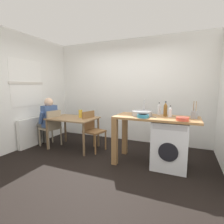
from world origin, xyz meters
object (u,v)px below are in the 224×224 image
dining_table (73,122)px  bottle_squat_brown (165,109)px  chair_person_seat (52,126)px  mixing_bowl (143,116)px  colander (182,119)px  vase (81,114)px  washing_machine (170,144)px  seated_person (48,119)px  chair_opposite (92,128)px  bottle_tall_green (159,109)px  bottle_clear_small (170,112)px  utensil_crock (194,115)px

dining_table → bottle_squat_brown: bearing=-0.8°
chair_person_seat → mixing_bowl: (2.30, -0.23, 0.44)m
colander → vase: 2.30m
chair_person_seat → washing_machine: chair_person_seat is taller
seated_person → chair_opposite: bearing=-70.9°
seated_person → bottle_squat_brown: seated_person is taller
bottle_tall_green → bottle_clear_small: (0.22, -0.17, -0.02)m
washing_machine → colander: bearing=-49.3°
washing_machine → chair_opposite: bearing=173.0°
seated_person → mixing_bowl: seated_person is taller
bottle_tall_green → bottle_clear_small: 0.28m
seated_person → colander: 3.13m
bottle_squat_brown → bottle_clear_small: 0.11m
dining_table → bottle_clear_small: bottle_clear_small is taller
bottle_clear_small → utensil_crock: size_ratio=0.69×
bottle_tall_green → chair_person_seat: bearing=-175.5°
bottle_tall_green → bottle_squat_brown: bearing=-40.2°
chair_person_seat → vase: (0.70, 0.22, 0.32)m
bottle_squat_brown → dining_table: bearing=179.2°
dining_table → bottle_tall_green: (1.97, 0.08, 0.39)m
bottle_tall_green → seated_person: bearing=-176.5°
dining_table → vase: (0.15, 0.10, 0.19)m
chair_person_seat → dining_table: bearing=-66.1°
dining_table → utensil_crock: size_ratio=3.67×
dining_table → utensil_crock: utensil_crock is taller
bottle_tall_green → colander: size_ratio=1.21×
seated_person → vase: (0.85, 0.18, 0.16)m
chair_person_seat → chair_opposite: 1.04m
washing_machine → mixing_bowl: bearing=-156.7°
chair_person_seat → utensil_crock: 3.16m
chair_person_seat → mixing_bowl: 2.35m
mixing_bowl → dining_table: bearing=168.9°
chair_opposite → bottle_clear_small: bearing=97.3°
bottle_tall_green → mixing_bowl: size_ratio=1.18×
utensil_crock → vase: bearing=175.4°
mixing_bowl → bottle_tall_green: bearing=63.3°
bottle_tall_green → vase: 1.83m
chair_opposite → mixing_bowl: 1.41m
chair_opposite → bottle_tall_green: size_ratio=3.71×
washing_machine → vase: (-2.06, 0.25, 0.40)m
mixing_bowl → bottle_squat_brown: bearing=42.6°
utensil_crock → vase: 2.44m
seated_person → bottle_squat_brown: size_ratio=4.34×
bottle_tall_green → mixing_bowl: (-0.21, -0.42, -0.08)m
dining_table → bottle_clear_small: bearing=-2.4°
chair_opposite → vase: (-0.33, 0.03, 0.32)m
dining_table → utensil_crock: bearing=-2.1°
bottle_clear_small → colander: bottle_clear_small is taller
chair_person_seat → vase: bearing=-60.8°
bottle_tall_green → washing_machine: bearing=-42.8°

